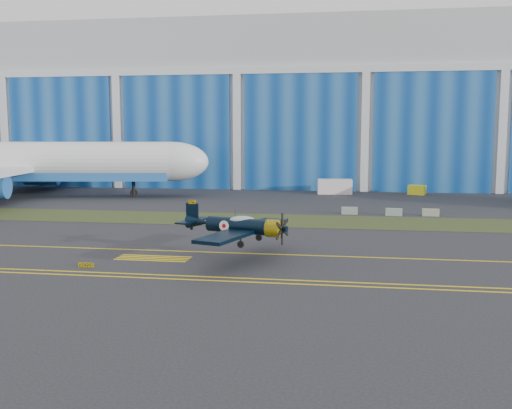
% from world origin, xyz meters
% --- Properties ---
extents(ground, '(260.00, 260.00, 0.00)m').
position_xyz_m(ground, '(0.00, 0.00, 0.00)').
color(ground, '#2B2C30').
rests_on(ground, ground).
extents(grass_median, '(260.00, 10.00, 0.02)m').
position_xyz_m(grass_median, '(0.00, 14.00, 0.02)').
color(grass_median, '#475128').
rests_on(grass_median, ground).
extents(hangar, '(220.00, 45.70, 30.00)m').
position_xyz_m(hangar, '(0.00, 71.79, 14.96)').
color(hangar, silver).
rests_on(hangar, ground).
extents(taxiway_centreline, '(200.00, 0.20, 0.02)m').
position_xyz_m(taxiway_centreline, '(0.00, -5.00, 0.01)').
color(taxiway_centreline, yellow).
rests_on(taxiway_centreline, ground).
extents(edge_line_near, '(80.00, 0.20, 0.02)m').
position_xyz_m(edge_line_near, '(0.00, -14.50, 0.01)').
color(edge_line_near, yellow).
rests_on(edge_line_near, ground).
extents(edge_line_far, '(80.00, 0.20, 0.02)m').
position_xyz_m(edge_line_far, '(0.00, -13.50, 0.01)').
color(edge_line_far, yellow).
rests_on(edge_line_far, ground).
extents(hold_short_ladder, '(6.00, 2.40, 0.02)m').
position_xyz_m(hold_short_ladder, '(-18.00, -8.10, 0.01)').
color(hold_short_ladder, yellow).
rests_on(hold_short_ladder, ground).
extents(guard_board_left, '(1.20, 0.15, 0.35)m').
position_xyz_m(guard_board_left, '(-22.00, -12.00, 0.17)').
color(guard_board_left, yellow).
rests_on(guard_board_left, ground).
extents(warbird, '(13.33, 14.74, 3.65)m').
position_xyz_m(warbird, '(-11.04, -7.45, 2.78)').
color(warbird, black).
rests_on(warbird, ground).
extents(jetliner, '(78.31, 69.43, 24.43)m').
position_xyz_m(jetliner, '(-55.12, 32.47, 12.22)').
color(jetliner, white).
rests_on(jetliner, ground).
extents(shipping_container, '(5.81, 2.92, 2.41)m').
position_xyz_m(shipping_container, '(-4.82, 44.41, 1.21)').
color(shipping_container, silver).
rests_on(shipping_container, ground).
extents(tug, '(3.03, 2.47, 1.53)m').
position_xyz_m(tug, '(8.39, 45.34, 0.76)').
color(tug, yellow).
rests_on(tug, ground).
extents(barrier_a, '(2.01, 0.62, 0.90)m').
position_xyz_m(barrier_a, '(-2.28, 20.54, 0.45)').
color(barrier_a, gray).
rests_on(barrier_a, ground).
extents(barrier_b, '(2.05, 0.78, 0.90)m').
position_xyz_m(barrier_b, '(3.07, 20.08, 0.45)').
color(barrier_b, '#8D9E98').
rests_on(barrier_b, ground).
extents(barrier_c, '(2.01, 0.64, 0.90)m').
position_xyz_m(barrier_c, '(7.46, 20.41, 0.45)').
color(barrier_c, '#979D82').
rests_on(barrier_c, ground).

